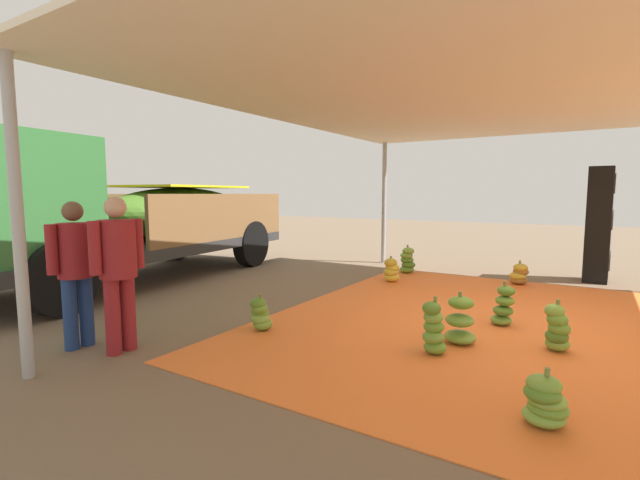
# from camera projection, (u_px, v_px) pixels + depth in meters

# --- Properties ---
(ground_plane) EXTENTS (40.00, 40.00, 0.00)m
(ground_plane) POSITION_uv_depth(u_px,v_px,m) (302.00, 296.00, 6.89)
(ground_plane) COLOR brown
(tarp_orange) EXTENTS (6.12, 5.44, 0.01)m
(tarp_orange) POSITION_uv_depth(u_px,v_px,m) (506.00, 326.00, 5.30)
(tarp_orange) COLOR orange
(tarp_orange) RESTS_ON ground
(tent_canopy) EXTENTS (8.00, 7.00, 2.82)m
(tent_canopy) POSITION_uv_depth(u_px,v_px,m) (526.00, 93.00, 4.95)
(tent_canopy) COLOR #9EA0A5
(tent_canopy) RESTS_ON ground
(banana_bunch_0) EXTENTS (0.31, 0.33, 0.53)m
(banana_bunch_0) POSITION_uv_depth(u_px,v_px,m) (557.00, 329.00, 4.43)
(banana_bunch_0) COLOR #75A83D
(banana_bunch_0) RESTS_ON tarp_orange
(banana_bunch_4) EXTENTS (0.42, 0.41, 0.42)m
(banana_bunch_4) POSITION_uv_depth(u_px,v_px,m) (519.00, 275.00, 7.72)
(banana_bunch_4) COLOR #996628
(banana_bunch_4) RESTS_ON tarp_orange
(banana_bunch_5) EXTENTS (0.35, 0.35, 0.41)m
(banana_bunch_5) POSITION_uv_depth(u_px,v_px,m) (545.00, 402.00, 3.02)
(banana_bunch_5) COLOR #75A83D
(banana_bunch_5) RESTS_ON tarp_orange
(banana_bunch_6) EXTENTS (0.33, 0.32, 0.58)m
(banana_bunch_6) POSITION_uv_depth(u_px,v_px,m) (434.00, 329.00, 4.38)
(banana_bunch_6) COLOR #60932D
(banana_bunch_6) RESTS_ON tarp_orange
(banana_bunch_9) EXTENTS (0.44, 0.44, 0.55)m
(banana_bunch_9) POSITION_uv_depth(u_px,v_px,m) (460.00, 322.00, 4.68)
(banana_bunch_9) COLOR #75A83D
(banana_bunch_9) RESTS_ON tarp_orange
(banana_bunch_10) EXTENTS (0.41, 0.41, 0.57)m
(banana_bunch_10) POSITION_uv_depth(u_px,v_px,m) (407.00, 261.00, 8.84)
(banana_bunch_10) COLOR #60932D
(banana_bunch_10) RESTS_ON tarp_orange
(banana_bunch_11) EXTENTS (0.38, 0.36, 0.47)m
(banana_bunch_11) POSITION_uv_depth(u_px,v_px,m) (391.00, 271.00, 7.95)
(banana_bunch_11) COLOR gold
(banana_bunch_11) RESTS_ON tarp_orange
(banana_bunch_12) EXTENTS (0.34, 0.35, 0.55)m
(banana_bunch_12) POSITION_uv_depth(u_px,v_px,m) (504.00, 307.00, 5.31)
(banana_bunch_12) COLOR #6B9E38
(banana_bunch_12) RESTS_ON tarp_orange
(banana_bunch_13) EXTENTS (0.30, 0.31, 0.44)m
(banana_bunch_13) POSITION_uv_depth(u_px,v_px,m) (260.00, 315.00, 5.12)
(banana_bunch_13) COLOR #6B9E38
(banana_bunch_13) RESTS_ON tarp_orange
(cargo_truck_main) EXTENTS (6.76, 3.20, 2.40)m
(cargo_truck_main) POSITION_uv_depth(u_px,v_px,m) (120.00, 217.00, 7.85)
(cargo_truck_main) COLOR #2D2D2D
(cargo_truck_main) RESTS_ON ground
(worker_0) EXTENTS (0.58, 0.35, 1.58)m
(worker_0) POSITION_uv_depth(u_px,v_px,m) (118.00, 263.00, 4.37)
(worker_0) COLOR maroon
(worker_0) RESTS_ON ground
(worker_1) EXTENTS (0.56, 0.34, 1.53)m
(worker_1) POSITION_uv_depth(u_px,v_px,m) (76.00, 263.00, 4.51)
(worker_1) COLOR navy
(worker_1) RESTS_ON ground
(speaker_stack) EXTENTS (0.59, 0.43, 2.09)m
(speaker_stack) POSITION_uv_depth(u_px,v_px,m) (599.00, 225.00, 7.94)
(speaker_stack) COLOR black
(speaker_stack) RESTS_ON ground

